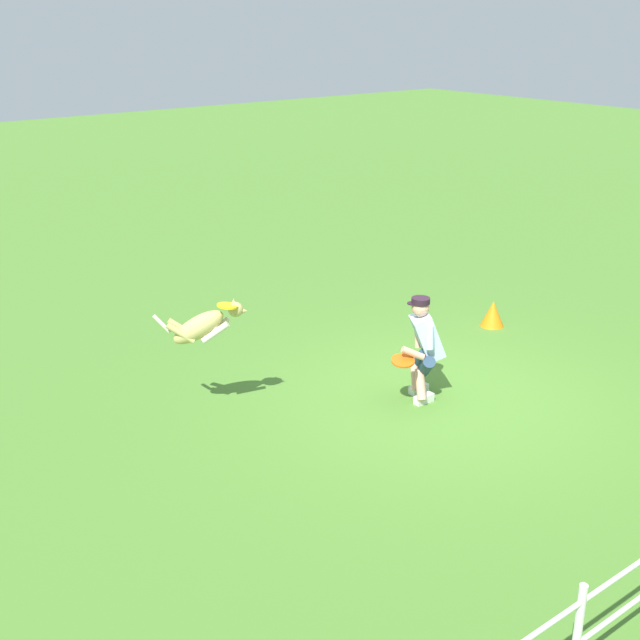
# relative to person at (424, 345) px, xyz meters

# --- Properties ---
(ground_plane) EXTENTS (60.00, 60.00, 0.00)m
(ground_plane) POSITION_rel_person_xyz_m (-0.21, 0.19, -0.70)
(ground_plane) COLOR #4B7C2D
(person) EXTENTS (0.71, 0.62, 1.29)m
(person) POSITION_rel_person_xyz_m (0.00, 0.00, 0.00)
(person) COLOR silver
(person) RESTS_ON ground_plane
(dog) EXTENTS (0.91, 0.65, 0.58)m
(dog) POSITION_rel_person_xyz_m (2.33, -1.15, 0.45)
(dog) COLOR tan
(frisbee_flying) EXTENTS (0.32, 0.32, 0.07)m
(frisbee_flying) POSITION_rel_person_xyz_m (2.13, -0.95, 0.70)
(frisbee_flying) COLOR yellow
(frisbee_held) EXTENTS (0.39, 0.39, 0.09)m
(frisbee_held) POSITION_rel_person_xyz_m (0.38, 0.05, -0.09)
(frisbee_held) COLOR #DE5710
(frisbee_held) RESTS_ON person
(training_cone) EXTENTS (0.35, 0.35, 0.39)m
(training_cone) POSITION_rel_person_xyz_m (-2.57, -1.10, -0.50)
(training_cone) COLOR orange
(training_cone) RESTS_ON ground_plane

